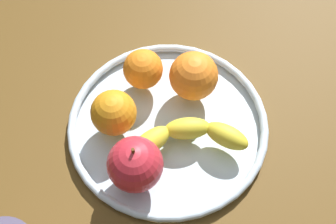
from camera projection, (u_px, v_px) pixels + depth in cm
name	position (u px, v px, depth cm)	size (l,w,h in cm)	color
ground_plane	(168.00, 134.00, 73.29)	(147.03, 147.03, 4.00)	brown
fruit_bowl	(168.00, 125.00, 70.78)	(30.02, 30.02, 1.80)	silver
banana	(186.00, 136.00, 67.04)	(18.18, 8.54, 3.17)	yellow
apple	(135.00, 164.00, 62.41)	(7.60, 7.60, 8.40)	red
orange_front_left	(143.00, 69.00, 71.20)	(6.09, 6.09, 6.09)	orange
orange_front_right	(114.00, 113.00, 67.00)	(6.64, 6.64, 6.64)	orange
orange_back_right	(194.00, 76.00, 69.80)	(7.35, 7.35, 7.35)	orange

